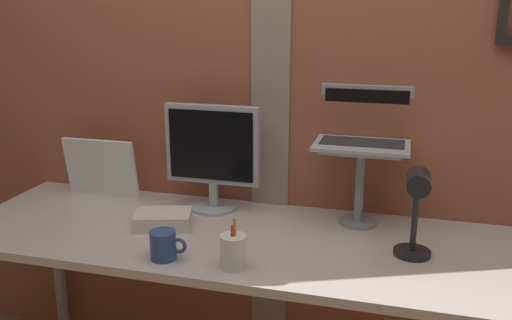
{
  "coord_description": "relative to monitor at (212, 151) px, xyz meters",
  "views": [
    {
      "loc": [
        0.46,
        -1.71,
        1.53
      ],
      "look_at": [
        -0.04,
        0.11,
        0.99
      ],
      "focal_mm": 38.85,
      "sensor_mm": 36.0,
      "label": 1
    }
  ],
  "objects": [
    {
      "name": "desk",
      "position": [
        0.21,
        -0.22,
        -0.31
      ],
      "size": [
        2.12,
        0.68,
        0.74
      ],
      "color": "beige",
      "rests_on": "ground_plane"
    },
    {
      "name": "coffee_mug",
      "position": [
        -0.0,
        -0.46,
        -0.19
      ],
      "size": [
        0.12,
        0.08,
        0.09
      ],
      "color": "#2D4C8C",
      "rests_on": "desk"
    },
    {
      "name": "laptop_stand",
      "position": [
        0.56,
        0.0,
        -0.04
      ],
      "size": [
        0.28,
        0.22,
        0.29
      ],
      "color": "gray",
      "rests_on": "desk"
    },
    {
      "name": "laptop",
      "position": [
        0.56,
        0.06,
        0.11
      ],
      "size": [
        0.34,
        0.27,
        0.21
      ],
      "color": "#ADB2B7",
      "rests_on": "laptop_stand"
    },
    {
      "name": "monitor",
      "position": [
        0.0,
        0.0,
        0.0
      ],
      "size": [
        0.37,
        0.18,
        0.42
      ],
      "color": "#ADB2B7",
      "rests_on": "desk"
    },
    {
      "name": "paper_clutter_stack",
      "position": [
        -0.12,
        -0.22,
        -0.21
      ],
      "size": [
        0.23,
        0.19,
        0.06
      ],
      "primitive_type": "cube",
      "rotation": [
        0.0,
        0.0,
        0.3
      ],
      "color": "silver",
      "rests_on": "desk"
    },
    {
      "name": "desk_lamp",
      "position": [
        0.76,
        -0.27,
        -0.05
      ],
      "size": [
        0.12,
        0.2,
        0.31
      ],
      "color": "black",
      "rests_on": "desk"
    },
    {
      "name": "whiteboard_panel",
      "position": [
        -0.5,
        0.02,
        -0.11
      ],
      "size": [
        0.32,
        0.05,
        0.25
      ],
      "primitive_type": "cube",
      "rotation": [
        0.15,
        0.0,
        0.0
      ],
      "color": "white",
      "rests_on": "desk"
    },
    {
      "name": "pen_cup",
      "position": [
        0.23,
        -0.46,
        -0.18
      ],
      "size": [
        0.08,
        0.08,
        0.16
      ],
      "color": "white",
      "rests_on": "desk"
    },
    {
      "name": "brick_wall_back",
      "position": [
        0.25,
        0.18,
        0.34
      ],
      "size": [
        3.33,
        0.16,
        2.64
      ],
      "color": "#9E563D",
      "rests_on": "ground_plane"
    }
  ]
}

